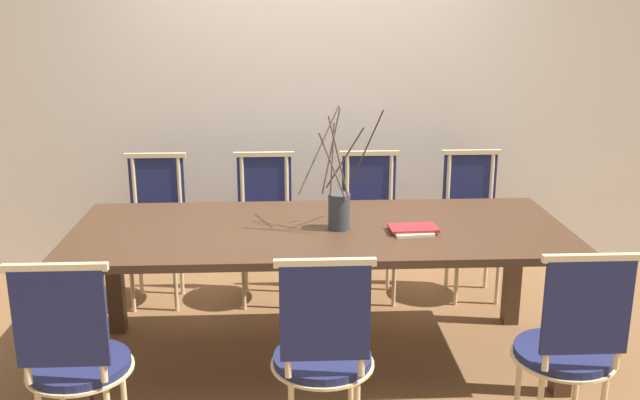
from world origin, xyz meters
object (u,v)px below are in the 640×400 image
Objects in this scene: vase_centerpiece at (339,207)px; chair_near_center at (569,345)px; book_stack at (412,229)px; dining_table at (320,243)px; chair_far_center at (370,222)px.

chair_near_center is at bearing -43.17° from vase_centerpiece.
vase_centerpiece is 2.52× the size of book_stack.
book_stack reaches higher than dining_table.
chair_near_center is at bearing -41.01° from dining_table.
dining_table is 10.28× the size of book_stack.
vase_centerpiece is (0.10, -0.02, 0.20)m from dining_table.
chair_far_center is at bearing 109.86° from chair_near_center.
dining_table is 1.35m from chair_near_center.
chair_far_center is 1.02m from vase_centerpiece.
chair_far_center is at bearing 95.42° from book_stack.
chair_near_center and chair_far_center have the same top height.
dining_table is 2.69× the size of chair_near_center.
chair_far_center is (0.38, 0.88, -0.17)m from dining_table.
vase_centerpiece reaches higher than book_stack.
dining_table is 2.69× the size of chair_far_center.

